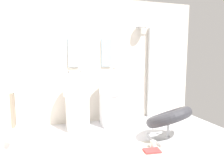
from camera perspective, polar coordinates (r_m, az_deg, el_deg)
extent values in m
cube|color=silver|center=(3.19, 0.44, -18.99)|extent=(4.80, 3.60, 0.04)
cube|color=beige|center=(4.45, -6.17, 6.25)|extent=(4.80, 0.10, 2.60)
cube|color=white|center=(4.10, -9.55, -7.66)|extent=(0.40, 0.40, 0.66)
cylinder|color=white|center=(4.00, -9.71, -0.86)|extent=(0.50, 0.50, 0.32)
cylinder|color=#B7BABF|center=(4.11, -10.05, 2.33)|extent=(0.02, 0.02, 0.10)
cube|color=white|center=(4.25, -0.14, -7.00)|extent=(0.40, 0.40, 0.66)
cylinder|color=white|center=(4.15, -0.14, -0.42)|extent=(0.50, 0.50, 0.32)
cylinder|color=#B7BABF|center=(4.26, -0.69, 2.64)|extent=(0.02, 0.02, 0.10)
cube|color=#8C9EA8|center=(4.32, -10.60, 8.42)|extent=(0.22, 0.03, 0.58)
cube|color=#8C9EA8|center=(4.46, -1.58, 8.53)|extent=(0.22, 0.03, 0.58)
cube|color=#B7BABF|center=(4.83, 10.69, 3.02)|extent=(0.14, 0.08, 2.05)
cylinder|color=#B7BABF|center=(4.76, 9.48, 15.10)|extent=(0.30, 0.02, 0.02)
cylinder|color=#B7BABF|center=(4.67, 7.96, 15.28)|extent=(0.24, 0.24, 0.02)
cube|color=#B7BABF|center=(3.75, 15.07, -14.22)|extent=(0.56, 0.50, 0.06)
cylinder|color=#B7BABF|center=(3.69, 15.16, -11.77)|extent=(0.05, 0.05, 0.34)
torus|color=#333338|center=(3.63, 15.28, -8.79)|extent=(1.07, 1.07, 0.49)
cylinder|color=#B7BABF|center=(3.40, -28.41, -9.30)|extent=(0.03, 0.03, 0.95)
cylinder|color=#B7BABF|center=(3.27, -25.80, -2.11)|extent=(0.36, 0.02, 0.02)
cube|color=gray|center=(3.32, -25.54, -6.36)|extent=(0.04, 0.22, 0.50)
cube|color=beige|center=(3.37, 12.55, -17.20)|extent=(1.10, 0.68, 0.01)
cube|color=#B73838|center=(3.28, 10.90, -17.53)|extent=(0.26, 0.19, 0.03)
cylinder|color=white|center=(3.39, 11.27, -15.92)|extent=(0.09, 0.09, 0.11)
cylinder|color=silver|center=(4.12, -8.71, 2.51)|extent=(0.04, 0.04, 0.12)
cylinder|color=black|center=(4.11, -8.73, 3.49)|extent=(0.02, 0.02, 0.02)
cylinder|color=white|center=(4.29, 0.54, 3.07)|extent=(0.05, 0.05, 0.16)
cylinder|color=black|center=(4.29, 0.55, 4.25)|extent=(0.03, 0.03, 0.02)
cylinder|color=#99999E|center=(3.88, -11.75, 2.18)|extent=(0.04, 0.04, 0.13)
cylinder|color=black|center=(3.87, -11.78, 3.27)|extent=(0.02, 0.02, 0.02)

